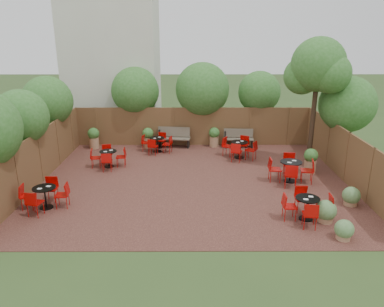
{
  "coord_description": "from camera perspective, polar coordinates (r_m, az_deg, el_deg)",
  "views": [
    {
      "loc": [
        -0.11,
        -13.7,
        5.63
      ],
      "look_at": [
        -0.06,
        0.5,
        1.0
      ],
      "focal_mm": 34.7,
      "sensor_mm": 36.0,
      "label": 1
    }
  ],
  "objects": [
    {
      "name": "courtyard_tree",
      "position": [
        16.33,
        18.77,
        12.17
      ],
      "size": [
        2.48,
        2.38,
        5.5
      ],
      "rotation": [
        0.0,
        0.0,
        0.26
      ],
      "color": "black",
      "rests_on": "courtyard_paving"
    },
    {
      "name": "courtyard_paving",
      "position": [
        14.81,
        0.22,
        -4.25
      ],
      "size": [
        12.0,
        10.0,
        0.02
      ],
      "primitive_type": "cube",
      "color": "#381D17",
      "rests_on": "ground"
    },
    {
      "name": "low_shrubs",
      "position": [
        12.63,
        21.68,
        -8.1
      ],
      "size": [
        1.89,
        2.77,
        0.7
      ],
      "color": "#996D4C",
      "rests_on": "courtyard_paving"
    },
    {
      "name": "overhang_foliage",
      "position": [
        16.93,
        -5.18,
        8.16
      ],
      "size": [
        15.79,
        10.78,
        2.78
      ],
      "color": "#2C6320",
      "rests_on": "ground"
    },
    {
      "name": "neighbour_building",
      "position": [
        22.2,
        -11.95,
        13.48
      ],
      "size": [
        5.0,
        4.0,
        8.0
      ],
      "primitive_type": "cube",
      "color": "beige",
      "rests_on": "ground"
    },
    {
      "name": "fence_back",
      "position": [
        19.26,
        0.12,
        4.16
      ],
      "size": [
        12.0,
        0.08,
        2.0
      ],
      "primitive_type": "cube",
      "color": "brown",
      "rests_on": "ground"
    },
    {
      "name": "bistro_tables",
      "position": [
        15.04,
        0.93,
        -2.03
      ],
      "size": [
        10.42,
        8.51,
        0.96
      ],
      "color": "black",
      "rests_on": "courtyard_paving"
    },
    {
      "name": "park_bench_left",
      "position": [
        19.04,
        -2.79,
        2.55
      ],
      "size": [
        1.7,
        0.73,
        1.02
      ],
      "rotation": [
        0.0,
        0.0,
        -0.13
      ],
      "color": "brown",
      "rests_on": "courtyard_paving"
    },
    {
      "name": "ground",
      "position": [
        14.81,
        0.22,
        -4.28
      ],
      "size": [
        80.0,
        80.0,
        0.0
      ],
      "primitive_type": "plane",
      "color": "#354F23",
      "rests_on": "ground"
    },
    {
      "name": "fence_left",
      "position": [
        15.61,
        -22.37,
        -0.59
      ],
      "size": [
        0.08,
        10.0,
        2.0
      ],
      "primitive_type": "cube",
      "color": "brown",
      "rests_on": "ground"
    },
    {
      "name": "park_bench_right",
      "position": [
        19.19,
        7.17,
        2.4
      ],
      "size": [
        1.53,
        0.59,
        0.93
      ],
      "rotation": [
        0.0,
        0.0,
        -0.07
      ],
      "color": "brown",
      "rests_on": "courtyard_paving"
    },
    {
      "name": "fence_right",
      "position": [
        15.69,
        22.71,
        -0.54
      ],
      "size": [
        0.08,
        10.0,
        2.0
      ],
      "primitive_type": "cube",
      "color": "brown",
      "rests_on": "ground"
    },
    {
      "name": "planters",
      "position": [
        18.01,
        -1.09,
        1.79
      ],
      "size": [
        10.5,
        4.37,
        1.06
      ],
      "color": "#996D4C",
      "rests_on": "courtyard_paving"
    }
  ]
}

